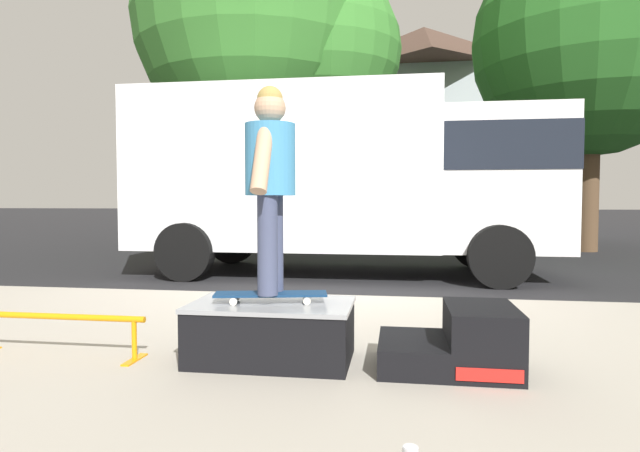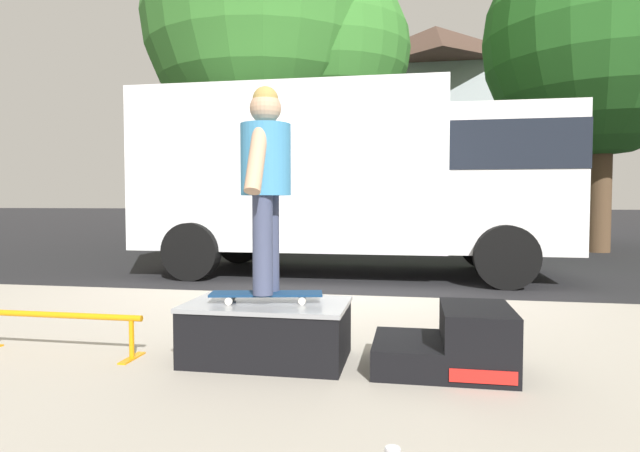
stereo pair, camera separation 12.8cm
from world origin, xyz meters
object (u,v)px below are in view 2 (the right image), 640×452
object	(u,v)px
skater_kid	(266,172)
box_truck	(352,173)
street_tree_main	(279,30)
skateboard	(266,294)
street_tree_neighbour	(617,45)
kicker_ramp	(455,344)
grind_rail	(56,323)
skate_box	(268,329)

from	to	relation	value
skater_kid	box_truck	size ratio (longest dim) A/B	0.21
skater_kid	street_tree_main	size ratio (longest dim) A/B	0.17
skateboard	street_tree_neighbour	distance (m)	12.40
skateboard	street_tree_neighbour	size ratio (longest dim) A/B	0.10
kicker_ramp	grind_rail	world-z (taller)	kicker_ramp
skate_box	street_tree_neighbour	world-z (taller)	street_tree_neighbour
skateboard	skate_box	bearing A→B (deg)	49.24
skate_box	box_truck	bearing A→B (deg)	90.27
skate_box	box_truck	distance (m)	5.50
box_truck	street_tree_neighbour	xyz separation A→B (m)	(5.76, 4.78, 3.21)
kicker_ramp	skateboard	bearing A→B (deg)	-179.74
skate_box	box_truck	size ratio (longest dim) A/B	0.16
skater_kid	skateboard	bearing A→B (deg)	87.32
skate_box	grind_rail	world-z (taller)	skate_box
skate_box	street_tree_main	bearing A→B (deg)	103.88
box_truck	street_tree_main	distance (m)	5.91
box_truck	street_tree_neighbour	distance (m)	8.14
street_tree_main	street_tree_neighbour	distance (m)	8.09
grind_rail	skater_kid	distance (m)	1.89
skate_box	street_tree_neighbour	distance (m)	12.49
kicker_ramp	skater_kid	size ratio (longest dim) A/B	0.63
skateboard	skater_kid	bearing A→B (deg)	-92.68
skate_box	grind_rail	bearing A→B (deg)	-174.67
skater_kid	street_tree_neighbour	size ratio (longest dim) A/B	0.18
skate_box	grind_rail	distance (m)	1.55
grind_rail	street_tree_neighbour	world-z (taller)	street_tree_neighbour
skater_kid	street_tree_main	distance (m)	10.38
skate_box	street_tree_main	distance (m)	10.85
grind_rail	skater_kid	size ratio (longest dim) A/B	0.94
skateboard	box_truck	bearing A→B (deg)	90.21
skater_kid	street_tree_neighbour	bearing A→B (deg)	60.45
grind_rail	skater_kid	world-z (taller)	skater_kid
grind_rail	skateboard	xyz separation A→B (m)	(1.54, 0.14, 0.24)
box_truck	street_tree_neighbour	bearing A→B (deg)	39.74
skateboard	street_tree_main	bearing A→B (deg)	103.84
skateboard	box_truck	size ratio (longest dim) A/B	0.12
skate_box	skateboard	distance (m)	0.25
skate_box	grind_rail	size ratio (longest dim) A/B	0.83
street_tree_neighbour	street_tree_main	bearing A→B (deg)	-174.19
kicker_ramp	box_truck	distance (m)	5.66
grind_rail	street_tree_main	xyz separation A→B (m)	(-0.75, 9.44, 5.10)
kicker_ramp	skateboard	size ratio (longest dim) A/B	1.12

